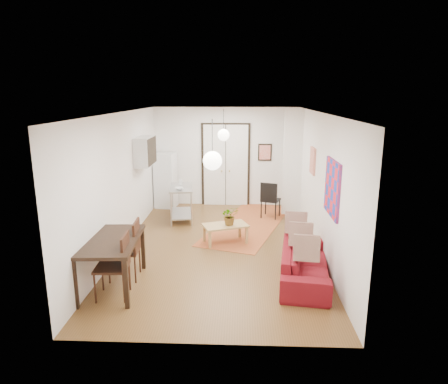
{
  "coord_description": "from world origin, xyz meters",
  "views": [
    {
      "loc": [
        0.45,
        -8.2,
        3.28
      ],
      "look_at": [
        0.1,
        -0.01,
        1.25
      ],
      "focal_mm": 32.0,
      "sensor_mm": 36.0,
      "label": 1
    }
  ],
  "objects_px": {
    "kitchen_counter": "(181,199)",
    "dining_table": "(111,244)",
    "sofa": "(305,263)",
    "fridge": "(166,180)",
    "black_side_chair": "(271,196)",
    "coffee_table": "(225,227)",
    "dining_chair_near": "(125,243)",
    "dining_chair_far": "(113,258)"
  },
  "relations": [
    {
      "from": "sofa",
      "to": "dining_chair_near",
      "type": "xyz_separation_m",
      "value": [
        -3.27,
        0.01,
        0.33
      ]
    },
    {
      "from": "kitchen_counter",
      "to": "sofa",
      "type": "bearing_deg",
      "value": -58.49
    },
    {
      "from": "coffee_table",
      "to": "dining_chair_near",
      "type": "relative_size",
      "value": 1.02
    },
    {
      "from": "sofa",
      "to": "dining_chair_far",
      "type": "relative_size",
      "value": 1.94
    },
    {
      "from": "coffee_table",
      "to": "dining_chair_far",
      "type": "relative_size",
      "value": 1.02
    },
    {
      "from": "dining_chair_near",
      "to": "coffee_table",
      "type": "bearing_deg",
      "value": 130.7
    },
    {
      "from": "coffee_table",
      "to": "fridge",
      "type": "distance_m",
      "value": 3.46
    },
    {
      "from": "fridge",
      "to": "dining_chair_far",
      "type": "distance_m",
      "value": 5.31
    },
    {
      "from": "coffee_table",
      "to": "dining_chair_far",
      "type": "height_order",
      "value": "dining_chair_far"
    },
    {
      "from": "kitchen_counter",
      "to": "dining_table",
      "type": "relative_size",
      "value": 0.76
    },
    {
      "from": "sofa",
      "to": "fridge",
      "type": "bearing_deg",
      "value": 44.22
    },
    {
      "from": "dining_table",
      "to": "black_side_chair",
      "type": "bearing_deg",
      "value": 54.52
    },
    {
      "from": "sofa",
      "to": "dining_chair_near",
      "type": "distance_m",
      "value": 3.29
    },
    {
      "from": "fridge",
      "to": "black_side_chair",
      "type": "xyz_separation_m",
      "value": [
        3.01,
        -0.83,
        -0.22
      ]
    },
    {
      "from": "sofa",
      "to": "kitchen_counter",
      "type": "relative_size",
      "value": 1.68
    },
    {
      "from": "coffee_table",
      "to": "dining_chair_near",
      "type": "xyz_separation_m",
      "value": [
        -1.76,
        -1.72,
        0.26
      ]
    },
    {
      "from": "coffee_table",
      "to": "kitchen_counter",
      "type": "relative_size",
      "value": 0.88
    },
    {
      "from": "coffee_table",
      "to": "black_side_chair",
      "type": "bearing_deg",
      "value": 60.74
    },
    {
      "from": "dining_chair_near",
      "to": "black_side_chair",
      "type": "xyz_separation_m",
      "value": [
        2.91,
        3.77,
        -0.05
      ]
    },
    {
      "from": "black_side_chair",
      "to": "dining_table",
      "type": "bearing_deg",
      "value": 75.15
    },
    {
      "from": "fridge",
      "to": "dining_chair_near",
      "type": "bearing_deg",
      "value": -81.25
    },
    {
      "from": "black_side_chair",
      "to": "kitchen_counter",
      "type": "bearing_deg",
      "value": 30.32
    },
    {
      "from": "coffee_table",
      "to": "dining_chair_far",
      "type": "xyz_separation_m",
      "value": [
        -1.76,
        -2.42,
        0.26
      ]
    },
    {
      "from": "fridge",
      "to": "dining_chair_near",
      "type": "relative_size",
      "value": 1.48
    },
    {
      "from": "dining_table",
      "to": "black_side_chair",
      "type": "height_order",
      "value": "black_side_chair"
    },
    {
      "from": "dining_table",
      "to": "dining_chair_near",
      "type": "relative_size",
      "value": 1.51
    },
    {
      "from": "kitchen_counter",
      "to": "black_side_chair",
      "type": "bearing_deg",
      "value": 2.11
    },
    {
      "from": "dining_chair_far",
      "to": "black_side_chair",
      "type": "relative_size",
      "value": 1.09
    },
    {
      "from": "kitchen_counter",
      "to": "coffee_table",
      "type": "bearing_deg",
      "value": -60.87
    },
    {
      "from": "sofa",
      "to": "coffee_table",
      "type": "bearing_deg",
      "value": 49.21
    },
    {
      "from": "dining_table",
      "to": "dining_chair_far",
      "type": "distance_m",
      "value": 0.3
    },
    {
      "from": "sofa",
      "to": "dining_table",
      "type": "relative_size",
      "value": 1.28
    },
    {
      "from": "dining_table",
      "to": "dining_chair_near",
      "type": "xyz_separation_m",
      "value": [
        0.11,
        0.46,
        -0.15
      ]
    },
    {
      "from": "kitchen_counter",
      "to": "dining_chair_far",
      "type": "height_order",
      "value": "dining_chair_far"
    },
    {
      "from": "dining_chair_far",
      "to": "sofa",
      "type": "bearing_deg",
      "value": 98.33
    },
    {
      "from": "dining_chair_near",
      "to": "dining_chair_far",
      "type": "relative_size",
      "value": 1.0
    },
    {
      "from": "coffee_table",
      "to": "dining_chair_near",
      "type": "distance_m",
      "value": 2.47
    },
    {
      "from": "sofa",
      "to": "fridge",
      "type": "xyz_separation_m",
      "value": [
        -3.38,
        4.61,
        0.5
      ]
    },
    {
      "from": "fridge",
      "to": "black_side_chair",
      "type": "distance_m",
      "value": 3.14
    },
    {
      "from": "kitchen_counter",
      "to": "dining_table",
      "type": "bearing_deg",
      "value": -107.07
    },
    {
      "from": "dining_table",
      "to": "dining_chair_near",
      "type": "distance_m",
      "value": 0.5
    },
    {
      "from": "kitchen_counter",
      "to": "fridge",
      "type": "height_order",
      "value": "fridge"
    }
  ]
}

